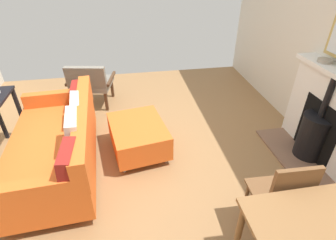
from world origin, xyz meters
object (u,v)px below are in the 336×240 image
sofa (59,145)px  dining_chair_near_fireplace (283,196)px  ottoman (138,135)px  armchair_accent (90,82)px  fireplace (324,123)px  mantel_bowl_near (325,60)px

sofa → dining_chair_near_fireplace: 2.33m
ottoman → armchair_accent: armchair_accent is taller
fireplace → armchair_accent: size_ratio=1.73×
sofa → ottoman: bearing=-168.6°
ottoman → armchair_accent: size_ratio=1.19×
mantel_bowl_near → sofa: bearing=0.7°
sofa → armchair_accent: bearing=-99.4°
fireplace → armchair_accent: bearing=-32.3°
fireplace → sofa: (3.05, -0.28, -0.14)m
mantel_bowl_near → ottoman: (2.17, -0.14, -0.89)m
armchair_accent → dining_chair_near_fireplace: (-1.72, 2.71, 0.10)m
dining_chair_near_fireplace → armchair_accent: bearing=-57.6°
fireplace → armchair_accent: (2.80, -1.77, -0.06)m
mantel_bowl_near → fireplace: bearing=86.7°
sofa → dining_chair_near_fireplace: bearing=148.2°
armchair_accent → dining_chair_near_fireplace: bearing=122.4°
mantel_bowl_near → dining_chair_near_fireplace: 1.78m
armchair_accent → fireplace: bearing=147.7°
fireplace → mantel_bowl_near: (-0.02, -0.32, 0.64)m
sofa → armchair_accent: sofa is taller
armchair_accent → dining_chair_near_fireplace: dining_chair_near_fireplace is taller
sofa → armchair_accent: 1.51m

